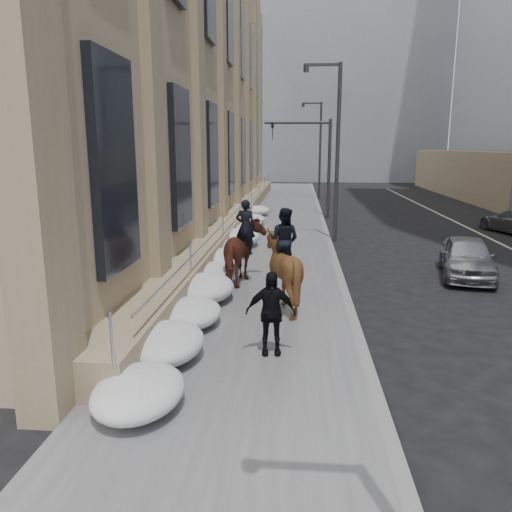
{
  "coord_description": "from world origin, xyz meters",
  "views": [
    {
      "loc": [
        1.19,
        -9.37,
        4.38
      ],
      "look_at": [
        0.14,
        2.77,
        1.7
      ],
      "focal_mm": 35.0,
      "sensor_mm": 36.0,
      "label": 1
    }
  ],
  "objects_px": {
    "car_silver": "(467,257)",
    "mounted_horse_left": "(244,250)",
    "pedestrian": "(271,313)",
    "mounted_horse_right": "(282,267)"
  },
  "relations": [
    {
      "from": "mounted_horse_left",
      "to": "mounted_horse_right",
      "type": "xyz_separation_m",
      "value": [
        1.28,
        -2.34,
        0.07
      ]
    },
    {
      "from": "mounted_horse_left",
      "to": "mounted_horse_right",
      "type": "distance_m",
      "value": 2.67
    },
    {
      "from": "mounted_horse_left",
      "to": "pedestrian",
      "type": "distance_m",
      "value": 5.57
    },
    {
      "from": "mounted_horse_left",
      "to": "mounted_horse_right",
      "type": "relative_size",
      "value": 0.99
    },
    {
      "from": "mounted_horse_right",
      "to": "pedestrian",
      "type": "relative_size",
      "value": 1.51
    },
    {
      "from": "mounted_horse_left",
      "to": "car_silver",
      "type": "bearing_deg",
      "value": -159.9
    },
    {
      "from": "car_silver",
      "to": "mounted_horse_left",
      "type": "bearing_deg",
      "value": -154.01
    },
    {
      "from": "mounted_horse_left",
      "to": "pedestrian",
      "type": "relative_size",
      "value": 1.49
    },
    {
      "from": "mounted_horse_right",
      "to": "car_silver",
      "type": "bearing_deg",
      "value": -125.23
    },
    {
      "from": "mounted_horse_right",
      "to": "car_silver",
      "type": "height_order",
      "value": "mounted_horse_right"
    }
  ]
}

